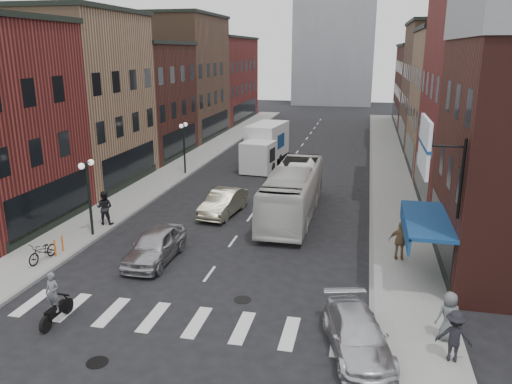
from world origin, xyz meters
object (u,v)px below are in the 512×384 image
curb_car (357,335)px  ped_right_a (454,336)px  sedan_left_far (223,203)px  sedan_left_near (155,245)px  transit_bus (293,192)px  streetlamp_far (184,139)px  ped_right_b (400,241)px  box_truck (265,146)px  motorcycle_rider (54,300)px  parked_bicycle (43,251)px  streetlamp_near (88,184)px  ped_left_solo (105,208)px  ped_right_c (449,316)px  billboard_sign (427,147)px  bike_rack (59,246)px

curb_car → ped_right_a: bearing=-14.9°
sedan_left_far → sedan_left_near: bearing=-92.3°
transit_bus → sedan_left_near: (-5.30, -7.97, -0.71)m
streetlamp_far → ped_right_b: 21.00m
box_truck → motorcycle_rider: (-2.29, -26.63, -0.79)m
streetlamp_far → parked_bicycle: bearing=-91.3°
streetlamp_near → curb_car: streetlamp_near is taller
streetlamp_near → sedan_left_far: bearing=42.0°
ped_left_solo → ped_right_c: size_ratio=1.12×
streetlamp_near → ped_right_b: streetlamp_near is taller
parked_bicycle → billboard_sign: bearing=5.2°
curb_car → parked_bicycle: curb_car is taller
box_truck → ped_right_c: size_ratio=4.79×
billboard_sign → ped_right_a: size_ratio=2.19×
sedan_left_near → motorcycle_rider: bearing=-101.8°
sedan_left_far → ped_left_solo: 6.83m
bike_rack → ped_right_a: (17.04, -4.94, 0.45)m
sedan_left_near → ped_right_b: 11.38m
billboard_sign → ped_right_b: size_ratio=2.02×
billboard_sign → ped_left_solo: size_ratio=1.93×
billboard_sign → ped_right_c: size_ratio=2.16×
motorcycle_rider → transit_bus: (6.55, 13.94, 0.55)m
transit_bus → sedan_left_far: size_ratio=2.37×
ped_right_b → bike_rack: bearing=13.9°
bike_rack → sedan_left_far: 9.83m
sedan_left_far → curb_car: sedan_left_far is taller
box_truck → billboard_sign: bearing=-57.5°
ped_right_a → motorcycle_rider: bearing=7.4°
streetlamp_near → sedan_left_near: 5.43m
billboard_sign → parked_bicycle: billboard_sign is taller
billboard_sign → box_truck: 24.75m
streetlamp_near → ped_right_a: 18.60m
motorcycle_rider → box_truck: bearing=87.5°
curb_car → sedan_left_near: bearing=135.1°
sedan_left_far → ped_right_c: 16.07m
motorcycle_rider → parked_bicycle: motorcycle_rider is taller
transit_bus → ped_left_solo: 10.78m
box_truck → ped_left_solo: bearing=-101.5°
curb_car → motorcycle_rider: bearing=168.0°
ped_right_c → transit_bus: bearing=-78.0°
curb_car → ped_right_b: size_ratio=2.40×
billboard_sign → bike_rack: billboard_sign is taller
box_truck → sedan_left_near: box_truck is taller
transit_bus → sedan_left_far: transit_bus is taller
box_truck → streetlamp_far: bearing=-133.8°
curb_car → ped_right_b: (1.75, 7.74, 0.43)m
streetlamp_near → ped_right_a: streetlamp_near is taller
billboard_sign → sedan_left_far: size_ratio=0.82×
bike_rack → ped_right_a: size_ratio=0.47×
bike_rack → ped_right_a: 17.75m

